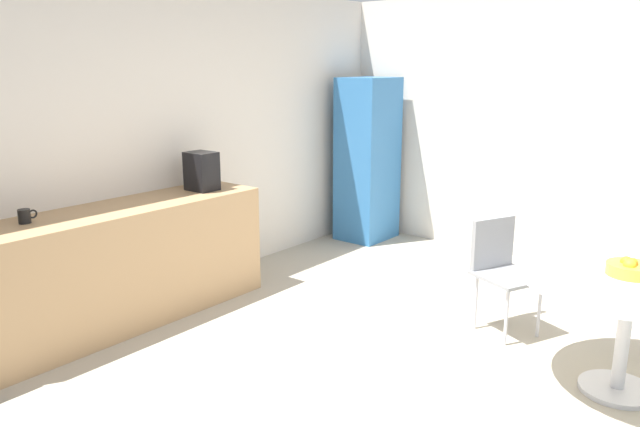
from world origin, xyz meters
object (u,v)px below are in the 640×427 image
mug_green (25,216)px  coffee_maker (202,171)px  round_table (628,296)px  chair_gray (500,261)px  locker_cabinet (368,160)px  mug_white (204,186)px  fruit_bowl (630,269)px

mug_green → coffee_maker: 1.46m
round_table → chair_gray: (0.41, 0.95, -0.10)m
locker_cabinet → mug_white: bearing=178.6°
chair_gray → mug_green: bearing=134.9°
round_table → chair_gray: bearing=66.4°
locker_cabinet → coffee_maker: size_ratio=5.57×
chair_gray → mug_green: mug_green is taller
locker_cabinet → mug_green: 3.73m
locker_cabinet → round_table: size_ratio=1.44×
chair_gray → mug_white: (-0.89, 2.22, 0.43)m
mug_white → fruit_bowl: bearing=-80.9°
round_table → mug_white: (-0.48, 3.17, 0.33)m
chair_gray → mug_white: mug_white is taller
mug_green → round_table: bearing=-59.8°
locker_cabinet → mug_green: bearing=177.4°
round_table → mug_green: size_ratio=9.60×
locker_cabinet → mug_white: (-2.29, 0.06, 0.06)m
fruit_bowl → chair_gray: bearing=67.5°
round_table → coffee_maker: size_ratio=3.87×
round_table → chair_gray: size_ratio=1.49×
locker_cabinet → round_table: locker_cabinet is taller
chair_gray → fruit_bowl: bearing=-112.5°
locker_cabinet → mug_green: size_ratio=13.82×
chair_gray → coffee_maker: 2.49m
fruit_bowl → mug_green: (-1.94, 3.27, 0.17)m
chair_gray → mug_green: 3.33m
round_table → mug_white: mug_white is taller
round_table → coffee_maker: coffee_maker is taller
coffee_maker → mug_green: bearing=177.2°
chair_gray → coffee_maker: (-0.87, 2.27, 0.54)m
fruit_bowl → mug_green: mug_green is taller
mug_white → mug_green: bearing=175.3°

